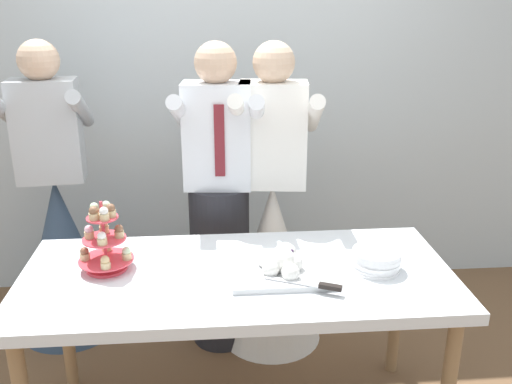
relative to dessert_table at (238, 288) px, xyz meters
The scene contains 8 objects.
rear_wall 1.62m from the dessert_table, 90.00° to the left, with size 5.20×0.10×2.90m, color silver.
dessert_table is the anchor object (origin of this frame).
cupcake_stand 0.59m from the dessert_table, behind, with size 0.23×0.23×0.31m.
main_cake_tray 0.22m from the dessert_table, ahead, with size 0.42×0.36×0.12m.
plate_stack 0.60m from the dessert_table, ahead, with size 0.21×0.21×0.09m.
person_groom 0.69m from the dessert_table, 95.09° to the left, with size 0.50×0.52×1.66m.
person_bride 0.73m from the dessert_table, 71.96° to the left, with size 0.56×0.56×1.66m.
person_guest 1.29m from the dessert_table, 137.49° to the left, with size 0.56×0.56×1.66m.
Camera 1 is at (-0.10, -2.10, 1.88)m, focal length 39.54 mm.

